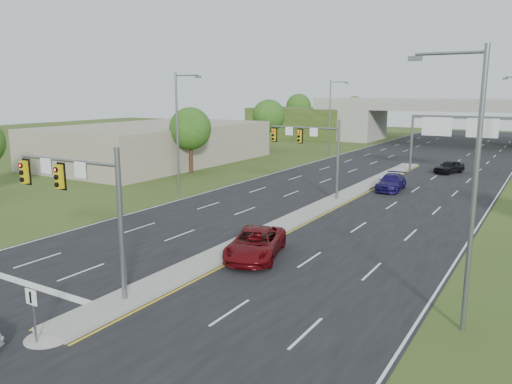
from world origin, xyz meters
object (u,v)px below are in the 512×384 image
object	(u,v)px
sign_gantry	(462,129)
signal_mast_near	(83,194)
car_far_c	(449,167)
keep_right_sign	(33,307)
signal_mast_far	(314,145)
overpass	(455,125)
car_far_b	(391,182)
car_far_a	(256,243)

from	to	relation	value
sign_gantry	signal_mast_near	bearing A→B (deg)	-101.25
sign_gantry	car_far_c	xyz separation A→B (m)	(-1.14, 0.66, -4.48)
signal_mast_near	keep_right_sign	xyz separation A→B (m)	(2.26, -4.45, -3.21)
signal_mast_far	sign_gantry	distance (m)	21.91
signal_mast_far	keep_right_sign	world-z (taller)	signal_mast_far
signal_mast_near	overpass	size ratio (longest dim) A/B	0.09
car_far_c	car_far_b	bearing A→B (deg)	-80.33
overpass	keep_right_sign	bearing A→B (deg)	-90.00
overpass	signal_mast_far	bearing A→B (deg)	-92.35
keep_right_sign	car_far_a	distance (m)	13.01
car_far_a	sign_gantry	bearing A→B (deg)	64.94
car_far_b	sign_gantry	bearing A→B (deg)	69.16
signal_mast_near	overpass	world-z (taller)	overpass
overpass	car_far_b	world-z (taller)	overpass
car_far_c	keep_right_sign	bearing A→B (deg)	-74.93
signal_mast_far	car_far_a	world-z (taller)	signal_mast_far
car_far_a	car_far_c	distance (m)	37.43
keep_right_sign	car_far_c	world-z (taller)	keep_right_sign
keep_right_sign	signal_mast_near	bearing A→B (deg)	116.94
signal_mast_far	keep_right_sign	xyz separation A→B (m)	(2.26, -29.45, -3.21)
keep_right_sign	overpass	xyz separation A→B (m)	(0.00, 84.53, 2.04)
signal_mast_near	car_far_a	distance (m)	10.14
sign_gantry	car_far_a	xyz separation A→B (m)	(-4.85, -36.59, -4.42)
overpass	sign_gantry	bearing A→B (deg)	-79.21
sign_gantry	car_far_a	bearing A→B (deg)	-97.54
signal_mast_near	car_far_b	size ratio (longest dim) A/B	1.33
sign_gantry	car_far_c	size ratio (longest dim) A/B	2.68
car_far_a	car_far_c	xyz separation A→B (m)	(3.70, 37.24, -0.07)
signal_mast_far	sign_gantry	world-z (taller)	signal_mast_far
signal_mast_far	car_far_c	bearing A→B (deg)	69.30
signal_mast_far	car_far_c	distance (m)	22.43
keep_right_sign	overpass	size ratio (longest dim) A/B	0.03
car_far_b	car_far_c	distance (m)	13.88
keep_right_sign	sign_gantry	xyz separation A→B (m)	(6.68, 49.45, 3.72)
car_far_b	overpass	bearing A→B (deg)	89.43
car_far_b	car_far_c	bearing A→B (deg)	74.47
signal_mast_near	overpass	distance (m)	80.11
car_far_b	car_far_c	world-z (taller)	car_far_b
signal_mast_far	car_far_a	xyz separation A→B (m)	(4.10, -16.59, -3.90)
sign_gantry	overpass	distance (m)	35.75
keep_right_sign	car_far_a	xyz separation A→B (m)	(1.84, 12.86, -0.69)
sign_gantry	car_far_b	bearing A→B (deg)	-107.02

